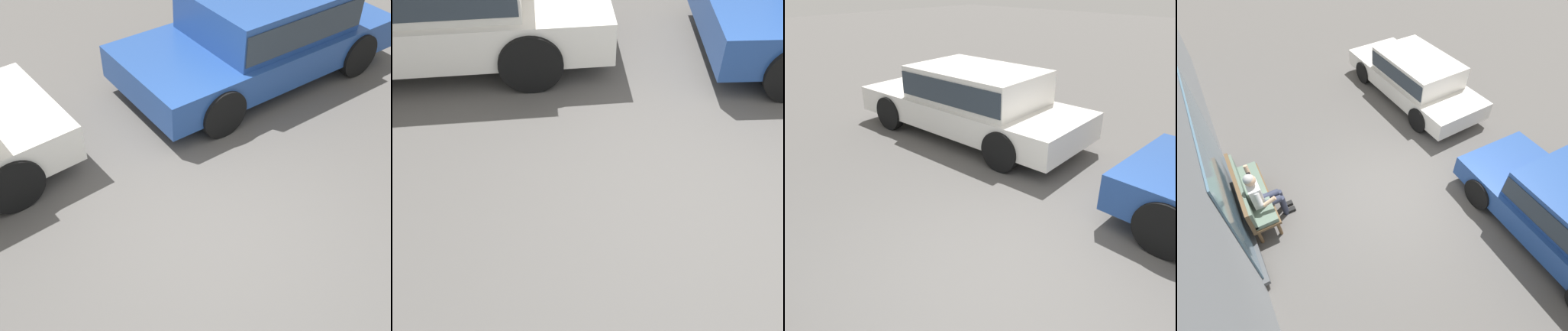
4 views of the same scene
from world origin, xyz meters
The scene contains 4 objects.
ground_plane centered at (0.00, 0.00, 0.00)m, with size 60.00×60.00×0.00m, color #565451.
bench centered at (1.11, 2.90, 0.60)m, with size 1.81×0.55×1.03m.
person_on_phone centered at (0.82, 2.67, 0.72)m, with size 0.73×0.74×1.36m.
parked_car_mid centered at (3.01, -2.53, 0.76)m, with size 4.76×2.03×1.36m.
Camera 4 is at (-3.47, 2.60, 5.52)m, focal length 28.00 mm.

